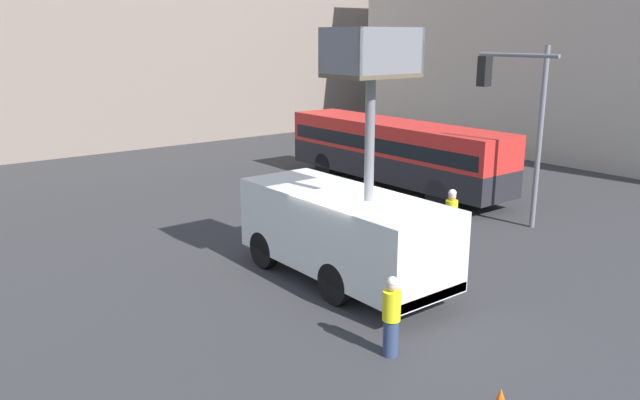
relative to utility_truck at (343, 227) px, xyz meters
The scene contains 7 objects.
ground_plane 1.64m from the utility_truck, 100.73° to the right, with size 120.00×120.00×0.00m, color #333335.
building_backdrop_side 25.06m from the utility_truck, 14.06° to the left, with size 10.00×28.00×11.12m.
utility_truck is the anchor object (origin of this frame).
city_bus 11.29m from the utility_truck, 38.56° to the left, with size 2.45×11.41×2.90m.
traffic_light_pole 7.85m from the utility_truck, ahead, with size 3.25×3.00×6.20m.
road_worker_near_truck 4.18m from the utility_truck, 116.23° to the right, with size 0.38×0.38×1.76m.
road_worker_directing 4.45m from the utility_truck, ahead, with size 0.38×0.38×1.93m.
Camera 1 is at (-10.18, -11.62, 6.47)m, focal length 35.00 mm.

